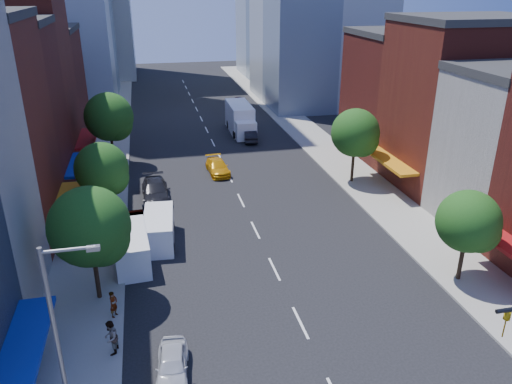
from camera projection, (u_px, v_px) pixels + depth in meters
sidewalk_left at (107, 154)px, 56.93m from camera, size 5.00×120.00×0.15m
sidewalk_right at (315, 140)px, 61.97m from camera, size 5.00×120.00×0.15m
bldg_left_4 at (8, 88)px, 49.69m from camera, size 12.00×9.00×17.00m
bldg_left_5 at (29, 89)px, 59.01m from camera, size 12.00×10.00×13.00m
bldg_right_2 at (461, 107)px, 46.41m from camera, size 12.00×10.00×15.00m
bldg_right_3 at (407, 96)px, 55.79m from camera, size 12.00×10.00×13.00m
streetlight at (60, 332)px, 19.98m from camera, size 2.25×0.25×9.00m
tree_left_near at (93, 230)px, 29.16m from camera, size 4.80×4.80×7.30m
tree_left_mid at (104, 171)px, 39.18m from camera, size 4.20×4.20×6.65m
tree_left_far at (111, 119)px, 51.50m from camera, size 5.00×5.00×7.75m
tree_right_near at (471, 224)px, 31.36m from camera, size 4.00×4.00×6.20m
tree_right_far at (357, 135)px, 47.28m from camera, size 4.60×4.60×7.20m
parked_car_front at (172, 365)px, 24.77m from camera, size 1.95×4.03×1.33m
parked_car_second at (153, 217)px, 40.35m from camera, size 1.68×4.28×1.39m
parked_car_third at (137, 224)px, 39.19m from camera, size 2.42×4.80×1.30m
parked_car_rear at (155, 191)px, 45.09m from camera, size 2.46×5.75×1.65m
cargo_van_near at (132, 249)px, 34.54m from camera, size 2.59×5.68×2.36m
cargo_van_far at (159, 230)px, 37.26m from camera, size 2.50×5.46×2.27m
taxi at (218, 167)px, 51.25m from camera, size 2.22×4.90×1.39m
traffic_car_oncoming at (250, 135)px, 61.65m from camera, size 2.11×4.56×1.45m
traffic_car_far at (239, 101)px, 79.89m from camera, size 1.89×4.19×1.40m
box_truck at (240, 119)px, 64.95m from camera, size 2.93×9.07×3.63m
pedestrian_near at (113, 304)px, 28.94m from camera, size 0.65×0.72×1.65m
pedestrian_far at (111, 338)px, 25.97m from camera, size 0.93×1.09×1.95m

